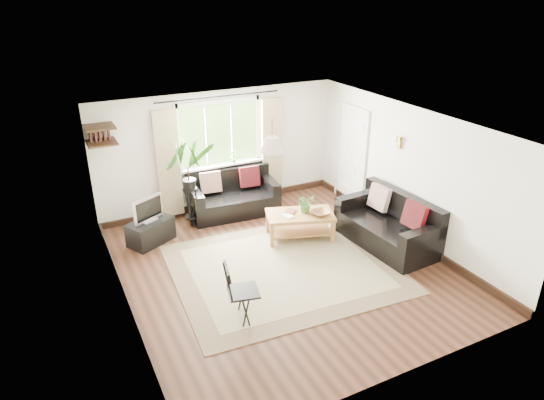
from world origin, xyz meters
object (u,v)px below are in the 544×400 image
coffee_table (300,226)px  tv_stand (151,232)px  palm_stand (189,185)px  folding_chair (243,292)px  sofa_right (387,223)px  sofa_back (233,195)px

coffee_table → tv_stand: bearing=157.2°
coffee_table → tv_stand: size_ratio=1.50×
palm_stand → folding_chair: 3.06m
sofa_right → tv_stand: sofa_right is taller
sofa_back → tv_stand: bearing=-161.2°
coffee_table → palm_stand: (-1.62, 1.33, 0.60)m
sofa_right → palm_stand: (-2.86, 2.24, 0.42)m
coffee_table → folding_chair: 2.52m
folding_chair → tv_stand: bearing=25.8°
tv_stand → palm_stand: bearing=-9.2°
coffee_table → tv_stand: 2.68m
sofa_back → folding_chair: (-1.18, -3.20, 0.03)m
palm_stand → folding_chair: (-0.23, -3.02, -0.41)m
sofa_back → palm_stand: palm_stand is taller
tv_stand → palm_stand: palm_stand is taller
palm_stand → folding_chair: size_ratio=1.96×
palm_stand → tv_stand: bearing=-161.5°
sofa_back → folding_chair: 3.41m
sofa_right → tv_stand: bearing=-121.6°
sofa_right → tv_stand: size_ratio=2.31×
tv_stand → palm_stand: 1.10m
sofa_back → folding_chair: folding_chair is taller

